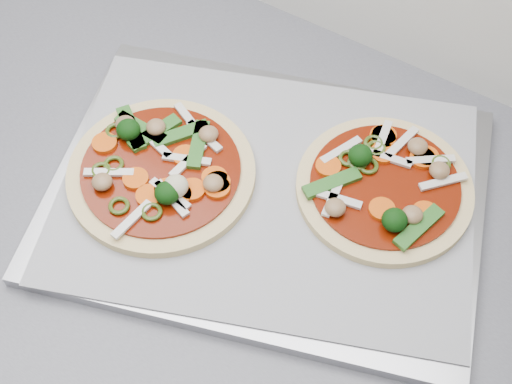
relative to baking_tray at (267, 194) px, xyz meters
The scene contains 5 objects.
countertop 0.20m from the baking_tray, 17.25° to the right, with size 3.60×0.60×0.04m, color slate.
baking_tray is the anchor object (origin of this frame).
parchment 0.01m from the baking_tray, ahead, with size 0.40×0.29×0.00m, color #9FA0A5.
pizza_left 0.11m from the baking_tray, 156.61° to the right, with size 0.19×0.19×0.03m.
pizza_right 0.11m from the baking_tray, 31.29° to the left, with size 0.23×0.23×0.03m.
Camera 1 is at (0.00, 1.02, 1.49)m, focal length 50.00 mm.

